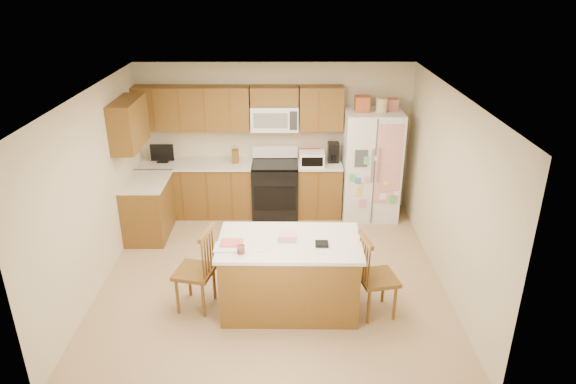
{
  "coord_description": "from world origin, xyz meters",
  "views": [
    {
      "loc": [
        0.19,
        -6.0,
        3.83
      ],
      "look_at": [
        0.21,
        0.35,
        1.08
      ],
      "focal_mm": 32.0,
      "sensor_mm": 36.0,
      "label": 1
    }
  ],
  "objects_px": {
    "windsor_chair_left": "(197,271)",
    "windsor_chair_right": "(375,277)",
    "windsor_chair_back": "(288,252)",
    "island": "(289,274)",
    "stove": "(275,188)",
    "refrigerator": "(371,164)"
  },
  "relations": [
    {
      "from": "windsor_chair_right",
      "to": "island",
      "type": "bearing_deg",
      "value": 173.1
    },
    {
      "from": "windsor_chair_left",
      "to": "windsor_chair_right",
      "type": "distance_m",
      "value": 2.14
    },
    {
      "from": "stove",
      "to": "windsor_chair_right",
      "type": "height_order",
      "value": "stove"
    },
    {
      "from": "stove",
      "to": "island",
      "type": "height_order",
      "value": "stove"
    },
    {
      "from": "windsor_chair_right",
      "to": "windsor_chair_back",
      "type": "bearing_deg",
      "value": 144.44
    },
    {
      "from": "stove",
      "to": "windsor_chair_left",
      "type": "bearing_deg",
      "value": -108.61
    },
    {
      "from": "island",
      "to": "windsor_chair_right",
      "type": "height_order",
      "value": "windsor_chair_right"
    },
    {
      "from": "island",
      "to": "windsor_chair_left",
      "type": "xyz_separation_m",
      "value": [
        -1.12,
        0.01,
        0.04
      ]
    },
    {
      "from": "refrigerator",
      "to": "island",
      "type": "height_order",
      "value": "refrigerator"
    },
    {
      "from": "windsor_chair_left",
      "to": "windsor_chair_back",
      "type": "xyz_separation_m",
      "value": [
        1.1,
        0.61,
        -0.1
      ]
    },
    {
      "from": "stove",
      "to": "windsor_chair_right",
      "type": "distance_m",
      "value": 3.05
    },
    {
      "from": "refrigerator",
      "to": "windsor_chair_back",
      "type": "height_order",
      "value": "refrigerator"
    },
    {
      "from": "windsor_chair_left",
      "to": "windsor_chair_back",
      "type": "height_order",
      "value": "windsor_chair_left"
    },
    {
      "from": "island",
      "to": "windsor_chair_right",
      "type": "relative_size",
      "value": 1.63
    },
    {
      "from": "refrigerator",
      "to": "windsor_chair_back",
      "type": "distance_m",
      "value": 2.46
    },
    {
      "from": "stove",
      "to": "island",
      "type": "bearing_deg",
      "value": -85.22
    },
    {
      "from": "refrigerator",
      "to": "windsor_chair_right",
      "type": "distance_m",
      "value": 2.77
    },
    {
      "from": "stove",
      "to": "island",
      "type": "xyz_separation_m",
      "value": [
        0.22,
        -2.66,
        -0.01
      ]
    },
    {
      "from": "island",
      "to": "windsor_chair_right",
      "type": "distance_m",
      "value": 1.03
    },
    {
      "from": "stove",
      "to": "island",
      "type": "relative_size",
      "value": 0.66
    },
    {
      "from": "windsor_chair_back",
      "to": "windsor_chair_left",
      "type": "bearing_deg",
      "value": -150.84
    },
    {
      "from": "refrigerator",
      "to": "windsor_chair_right",
      "type": "relative_size",
      "value": 1.95
    }
  ]
}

